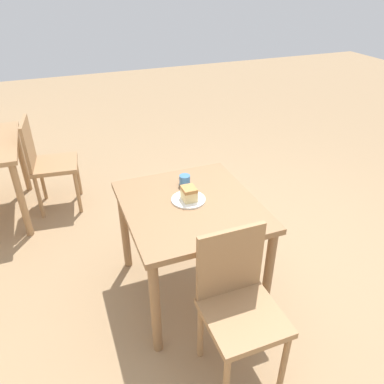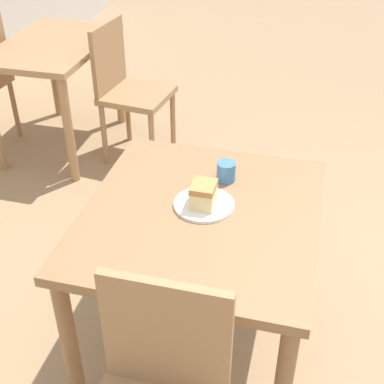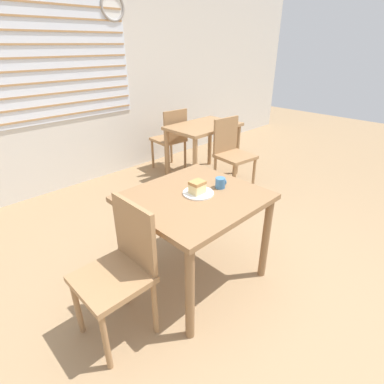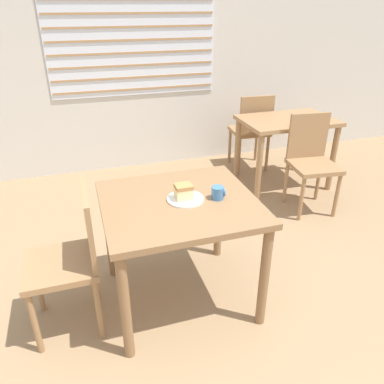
% 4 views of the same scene
% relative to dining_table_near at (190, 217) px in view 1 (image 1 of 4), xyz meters
% --- Properties ---
extents(ground_plane, '(14.00, 14.00, 0.00)m').
position_rel_dining_table_near_xyz_m(ground_plane, '(-0.05, -0.58, -0.64)').
color(ground_plane, '#997A56').
extents(dining_table_near, '(0.93, 0.86, 0.75)m').
position_rel_dining_table_near_xyz_m(dining_table_near, '(0.00, 0.00, 0.00)').
color(dining_table_near, olive).
rests_on(dining_table_near, ground_plane).
extents(chair_near_window, '(0.41, 0.41, 0.91)m').
position_rel_dining_table_near_xyz_m(chair_near_window, '(-0.66, -0.03, -0.14)').
color(chair_near_window, '#9E754C').
rests_on(chair_near_window, ground_plane).
extents(chair_far_corner, '(0.46, 0.46, 0.91)m').
position_rel_dining_table_near_xyz_m(chair_far_corner, '(1.54, 0.87, -0.14)').
color(chair_far_corner, '#9E754C').
rests_on(chair_far_corner, ground_plane).
extents(plate, '(0.23, 0.23, 0.01)m').
position_rel_dining_table_near_xyz_m(plate, '(0.04, -0.00, 0.12)').
color(plate, white).
rests_on(plate, dining_table_near).
extents(cake_slice, '(0.10, 0.09, 0.09)m').
position_rel_dining_table_near_xyz_m(cake_slice, '(0.03, -0.00, 0.17)').
color(cake_slice, beige).
rests_on(cake_slice, plate).
extents(coffee_mug, '(0.08, 0.08, 0.08)m').
position_rel_dining_table_near_xyz_m(coffee_mug, '(0.23, -0.05, 0.15)').
color(coffee_mug, teal).
rests_on(coffee_mug, dining_table_near).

